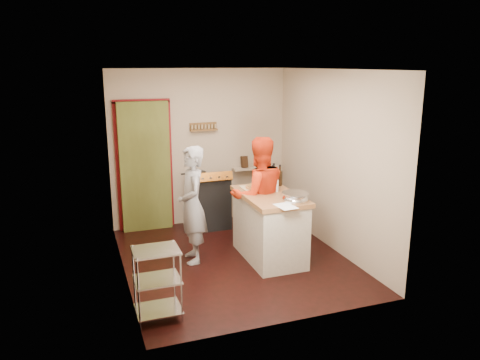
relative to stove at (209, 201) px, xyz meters
name	(u,v)px	position (x,y,z in m)	size (l,w,h in m)	color
floor	(235,259)	(-0.05, -1.42, -0.45)	(3.50, 3.50, 0.00)	black
back_wall	(163,159)	(-0.69, 0.36, 0.68)	(3.00, 0.44, 2.60)	tan
left_wall	(120,178)	(-1.55, -1.42, 0.85)	(0.04, 3.50, 2.60)	tan
right_wall	(332,161)	(1.45, -1.42, 0.85)	(0.04, 3.50, 2.60)	tan
ceiling	(234,68)	(-0.05, -1.42, 2.16)	(3.00, 3.50, 0.02)	white
stove	(209,201)	(0.00, 0.00, 0.00)	(0.60, 0.63, 1.00)	black
wire_shelving	(157,280)	(-1.33, -2.62, -0.01)	(0.48, 0.40, 0.80)	silver
island	(270,225)	(0.43, -1.54, 0.04)	(0.73, 1.37, 1.25)	beige
person_stripe	(192,205)	(-0.60, -1.26, 0.36)	(0.59, 0.39, 1.61)	#AAABAF
person_red	(259,196)	(0.36, -1.30, 0.40)	(0.82, 0.64, 1.70)	red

